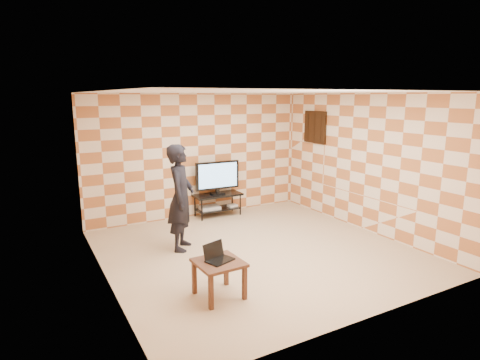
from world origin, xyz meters
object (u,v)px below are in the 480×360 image
(side_table, at_px, (219,268))
(person, at_px, (181,198))
(tv_stand, at_px, (218,200))
(tv, at_px, (217,176))

(side_table, xyz_separation_m, person, (0.19, 1.88, 0.51))
(tv_stand, height_order, side_table, same)
(person, bearing_deg, side_table, -153.23)
(tv, bearing_deg, person, -133.72)
(tv_stand, height_order, person, person)
(tv_stand, xyz_separation_m, side_table, (-1.61, -3.37, 0.04))
(tv, relative_size, person, 0.55)
(side_table, bearing_deg, tv_stand, 64.43)
(tv, height_order, person, person)
(tv_stand, relative_size, person, 0.58)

